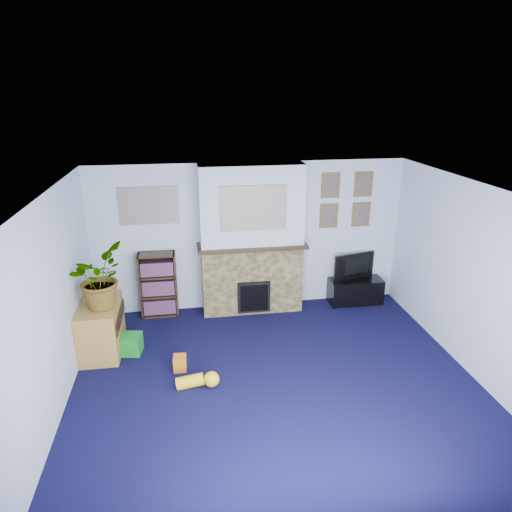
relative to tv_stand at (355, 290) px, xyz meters
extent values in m
cube|color=black|center=(-1.78, -2.03, -0.22)|extent=(5.00, 4.50, 0.01)
cube|color=white|center=(-1.78, -2.03, 2.17)|extent=(5.00, 4.50, 0.01)
cube|color=silver|center=(-1.78, 0.22, 0.97)|extent=(5.00, 0.04, 2.40)
cube|color=silver|center=(-1.78, -4.28, 0.97)|extent=(5.00, 0.04, 2.40)
cube|color=silver|center=(-4.28, -2.03, 0.97)|extent=(0.04, 4.50, 2.40)
cube|color=silver|center=(0.72, -2.03, 0.97)|extent=(0.04, 4.50, 2.40)
cube|color=brown|center=(-1.78, 0.02, 0.33)|extent=(1.60, 0.40, 1.10)
cube|color=brown|center=(-1.78, 0.02, 1.52)|extent=(1.60, 0.40, 1.30)
cube|color=brown|center=(-1.78, -0.01, 0.90)|extent=(1.72, 0.50, 0.05)
cube|color=brown|center=(-1.78, -0.19, 0.10)|extent=(0.52, 0.08, 0.52)
cube|color=brown|center=(-1.78, -0.23, 0.10)|extent=(0.44, 0.02, 0.44)
cube|color=gray|center=(-1.78, -0.19, 1.56)|extent=(1.00, 0.03, 0.68)
cube|color=gray|center=(-3.33, 0.21, 1.55)|extent=(0.90, 0.03, 0.58)
cube|color=brown|center=(-0.48, 0.20, 1.77)|extent=(0.30, 0.03, 0.40)
cube|color=brown|center=(0.07, 0.20, 1.77)|extent=(0.30, 0.03, 0.40)
cube|color=brown|center=(-0.48, 0.20, 1.27)|extent=(0.30, 0.03, 0.40)
cube|color=brown|center=(0.07, 0.20, 1.27)|extent=(0.30, 0.03, 0.40)
cube|color=black|center=(0.00, 0.00, 0.00)|extent=(0.89, 0.38, 0.42)
imported|color=black|center=(0.00, 0.02, 0.41)|extent=(0.76, 0.27, 0.43)
cube|color=black|center=(-3.27, 0.20, 0.30)|extent=(0.58, 0.02, 1.05)
cube|color=black|center=(-3.55, 0.07, 0.30)|extent=(0.03, 0.28, 1.05)
cube|color=black|center=(-3.00, 0.07, 0.30)|extent=(0.03, 0.28, 1.05)
cube|color=black|center=(-3.27, 0.07, -0.21)|extent=(0.56, 0.28, 0.03)
cube|color=black|center=(-3.27, 0.07, 0.12)|extent=(0.56, 0.28, 0.03)
cube|color=black|center=(-3.27, 0.07, 0.46)|extent=(0.56, 0.28, 0.03)
cube|color=black|center=(-3.27, 0.07, 0.81)|extent=(0.56, 0.28, 0.03)
cube|color=black|center=(-3.27, 0.06, -0.05)|extent=(0.50, 0.22, 0.24)
cube|color=black|center=(-3.27, 0.06, 0.28)|extent=(0.50, 0.22, 0.24)
cube|color=black|center=(-3.27, 0.06, 0.59)|extent=(0.50, 0.22, 0.22)
cube|color=#A87D36|center=(-4.02, -0.91, 0.12)|extent=(0.51, 0.92, 0.72)
imported|color=#26661E|center=(-3.97, -0.96, 0.90)|extent=(0.66, 0.76, 0.82)
cube|color=gold|center=(-1.80, -0.03, 1.00)|extent=(0.11, 0.07, 0.15)
cylinder|color=#B2BFC6|center=(-1.52, -0.03, 1.01)|extent=(0.05, 0.05, 0.15)
sphere|color=gray|center=(-2.38, -0.03, 0.99)|extent=(0.13, 0.13, 0.13)
cylinder|color=orange|center=(-1.07, -0.03, 0.99)|extent=(0.06, 0.06, 0.12)
cube|color=#198C26|center=(-3.65, -1.03, -0.08)|extent=(0.38, 0.32, 0.27)
sphere|color=yellow|center=(-2.58, -1.97, -0.13)|extent=(0.20, 0.20, 0.20)
cube|color=orange|center=(-2.96, -1.56, -0.11)|extent=(0.17, 0.17, 0.20)
cylinder|color=yellow|center=(-2.84, -1.94, -0.15)|extent=(0.35, 0.16, 0.20)
camera|label=1|loc=(-2.78, -6.72, 3.23)|focal=32.00mm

